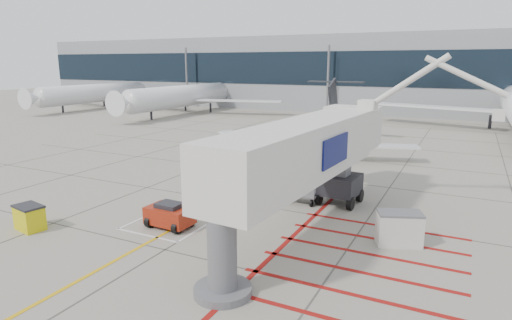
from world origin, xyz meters
The scene contains 13 objects.
ground_plane centered at (0.00, 0.00, 0.00)m, with size 260.00×260.00×0.00m, color gray.
regional_jet centered at (-1.32, 15.67, 3.56)m, with size 21.53×27.14×7.11m, color white, non-canonical shape.
jet_bridge centered at (5.19, 0.59, 4.02)m, with size 9.51×20.08×8.03m, color silver, non-canonical shape.
pushback_tug centered at (-1.65, -1.44, 0.74)m, with size 2.54×1.59×1.48m, color #9B220F, non-canonical shape.
spill_bin centered at (-8.31, -5.18, 0.70)m, with size 1.61×1.07×1.40m, color #D0C60B, non-canonical shape.
baggage_cart centered at (3.47, 5.84, 0.64)m, with size 2.02×1.27×1.27m, color slate, non-canonical shape.
ground_power_unit centered at (10.14, 1.85, 0.85)m, with size 2.15×1.25×1.70m, color silver, non-canonical shape.
cone_nose centered at (-3.86, 4.41, 0.22)m, with size 0.32×0.32×0.44m, color #DF3F0B.
cone_side centered at (2.13, 5.96, 0.22)m, with size 0.32×0.32×0.45m, color #E1550B.
terminal_building centered at (10.00, 70.00, 7.00)m, with size 180.00×28.00×14.00m, color gray.
terminal_glass_band centered at (10.00, 55.95, 8.00)m, with size 180.00×0.10×6.00m, color black.
bg_aircraft_a centered at (-54.51, 46.00, 5.42)m, with size 32.52×36.13×10.84m, color silver, non-canonical shape.
bg_aircraft_b centered at (-33.30, 46.00, 5.68)m, with size 34.10×37.89×11.37m, color silver, non-canonical shape.
Camera 1 is at (12.74, -19.41, 8.96)m, focal length 30.00 mm.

